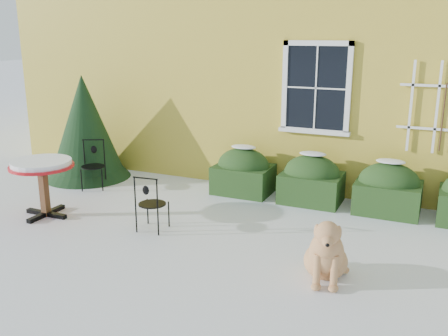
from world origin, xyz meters
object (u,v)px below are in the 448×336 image
at_px(bistro_table, 42,170).
at_px(patio_chair_near, 151,203).
at_px(evergreen_shrub, 86,137).
at_px(patio_chair_far, 93,164).
at_px(dog, 326,255).

bearing_deg(bistro_table, patio_chair_near, 5.31).
height_order(bistro_table, patio_chair_near, bistro_table).
relative_size(evergreen_shrub, patio_chair_far, 2.27).
relative_size(patio_chair_far, dog, 0.96).
bearing_deg(patio_chair_near, dog, 164.90).
bearing_deg(patio_chair_near, patio_chair_far, -37.50).
bearing_deg(dog, patio_chair_near, 157.14).
bearing_deg(patio_chair_far, dog, -48.79).
height_order(patio_chair_near, dog, patio_chair_near).
bearing_deg(evergreen_shrub, dog, -23.71).
distance_m(evergreen_shrub, patio_chair_far, 0.89).
height_order(bistro_table, dog, bistro_table).
height_order(evergreen_shrub, bistro_table, evergreen_shrub).
relative_size(bistro_table, patio_chair_near, 1.15).
xyz_separation_m(patio_chair_near, patio_chair_far, (-2.18, 1.40, 0.02)).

